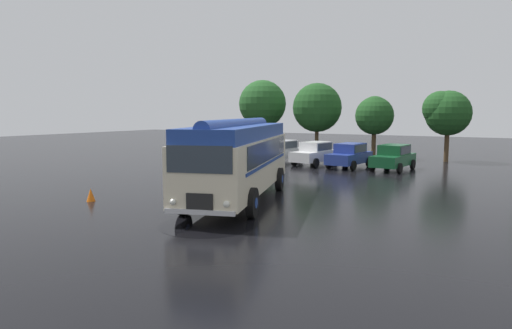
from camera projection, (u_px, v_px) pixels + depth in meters
ground_plane at (243, 200)px, 19.61m from camera, size 120.00×120.00×0.00m
vintage_bus at (238, 156)px, 19.34m from camera, size 5.42×10.35×3.49m
car_near_left at (281, 151)px, 34.45m from camera, size 2.27×4.35×1.66m
car_mid_left at (315, 153)px, 32.71m from camera, size 2.42×4.40×1.66m
car_mid_right at (350, 155)px, 31.09m from camera, size 2.28×4.35×1.66m
car_far_right at (393, 157)px, 29.74m from camera, size 2.30×4.36×1.66m
tree_far_left at (263, 103)px, 42.68m from camera, size 4.41×4.41×6.77m
tree_left_of_centre at (318, 108)px, 39.78m from camera, size 4.27×4.27×6.32m
tree_centre at (374, 114)px, 37.19m from camera, size 3.10×3.10×5.09m
tree_right_of_centre at (446, 112)px, 34.45m from camera, size 3.55×3.40×5.40m
traffic_cone at (91, 195)px, 19.33m from camera, size 0.36×0.36×0.55m
puddle_patch at (208, 225)px, 15.24m from camera, size 3.27×3.27×0.01m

